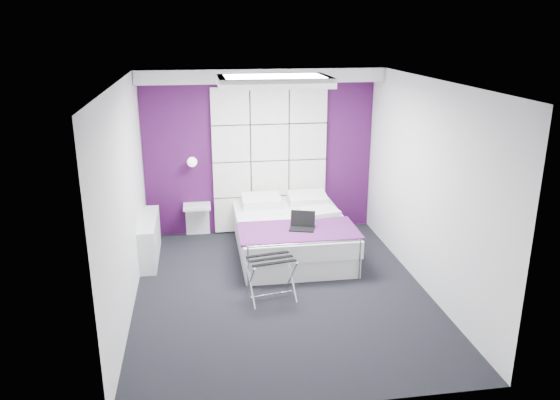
# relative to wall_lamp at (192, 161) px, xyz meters

# --- Properties ---
(floor) EXTENTS (4.40, 4.40, 0.00)m
(floor) POSITION_rel_wall_lamp_xyz_m (1.05, -2.06, -1.22)
(floor) COLOR black
(floor) RESTS_ON ground
(ceiling) EXTENTS (4.40, 4.40, 0.00)m
(ceiling) POSITION_rel_wall_lamp_xyz_m (1.05, -2.06, 1.38)
(ceiling) COLOR white
(ceiling) RESTS_ON wall_back
(wall_back) EXTENTS (3.60, 0.00, 3.60)m
(wall_back) POSITION_rel_wall_lamp_xyz_m (1.05, 0.14, 0.08)
(wall_back) COLOR white
(wall_back) RESTS_ON floor
(wall_left) EXTENTS (0.00, 4.40, 4.40)m
(wall_left) POSITION_rel_wall_lamp_xyz_m (-0.75, -2.06, 0.08)
(wall_left) COLOR white
(wall_left) RESTS_ON floor
(wall_right) EXTENTS (0.00, 4.40, 4.40)m
(wall_right) POSITION_rel_wall_lamp_xyz_m (2.85, -2.06, 0.08)
(wall_right) COLOR white
(wall_right) RESTS_ON floor
(accent_wall) EXTENTS (3.58, 0.02, 2.58)m
(accent_wall) POSITION_rel_wall_lamp_xyz_m (1.05, 0.13, 0.08)
(accent_wall) COLOR #3C0E3F
(accent_wall) RESTS_ON wall_back
(soffit) EXTENTS (3.58, 0.50, 0.20)m
(soffit) POSITION_rel_wall_lamp_xyz_m (1.05, -0.11, 1.28)
(soffit) COLOR white
(soffit) RESTS_ON wall_back
(headboard) EXTENTS (1.80, 0.08, 2.30)m
(headboard) POSITION_rel_wall_lamp_xyz_m (1.20, 0.08, -0.05)
(headboard) COLOR silver
(headboard) RESTS_ON wall_back
(skylight) EXTENTS (1.36, 0.86, 0.12)m
(skylight) POSITION_rel_wall_lamp_xyz_m (1.05, -1.46, 1.33)
(skylight) COLOR white
(skylight) RESTS_ON ceiling
(wall_lamp) EXTENTS (0.15, 0.15, 0.15)m
(wall_lamp) POSITION_rel_wall_lamp_xyz_m (0.00, 0.00, 0.00)
(wall_lamp) COLOR white
(wall_lamp) RESTS_ON wall_back
(radiator) EXTENTS (0.22, 1.20, 0.60)m
(radiator) POSITION_rel_wall_lamp_xyz_m (-0.64, -0.76, -0.92)
(radiator) COLOR white
(radiator) RESTS_ON floor
(bed) EXTENTS (1.62, 1.95, 0.69)m
(bed) POSITION_rel_wall_lamp_xyz_m (1.38, -0.90, -0.93)
(bed) COLOR white
(bed) RESTS_ON floor
(nightstand) EXTENTS (0.42, 0.32, 0.05)m
(nightstand) POSITION_rel_wall_lamp_xyz_m (0.04, -0.04, -0.71)
(nightstand) COLOR white
(nightstand) RESTS_ON wall_back
(luggage_rack) EXTENTS (0.54, 0.40, 0.53)m
(luggage_rack) POSITION_rel_wall_lamp_xyz_m (0.90, -2.22, -0.95)
(luggage_rack) COLOR silver
(luggage_rack) RESTS_ON floor
(laptop) EXTENTS (0.33, 0.24, 0.24)m
(laptop) POSITION_rel_wall_lamp_xyz_m (1.44, -1.33, -0.61)
(laptop) COLOR black
(laptop) RESTS_ON bed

